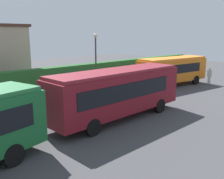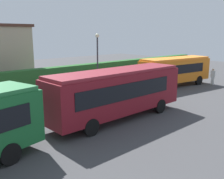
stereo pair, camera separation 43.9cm
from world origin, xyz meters
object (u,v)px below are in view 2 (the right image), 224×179
object	(u,v)px
bus_maroon	(117,91)
lamppost	(97,57)
person_right	(213,76)
traffic_cone	(52,97)
bus_orange	(175,70)

from	to	relation	value
bus_maroon	lamppost	world-z (taller)	lamppost
person_right	lamppost	world-z (taller)	lamppost
traffic_cone	lamppost	bearing A→B (deg)	-8.47
person_right	traffic_cone	world-z (taller)	person_right
lamppost	bus_maroon	bearing A→B (deg)	-119.88
traffic_cone	person_right	bearing A→B (deg)	-19.57
lamppost	bus_orange	bearing A→B (deg)	-18.51
bus_orange	traffic_cone	world-z (taller)	bus_orange
person_right	lamppost	size ratio (longest dim) A/B	0.32
bus_maroon	lamppost	bearing A→B (deg)	59.79
bus_maroon	person_right	size ratio (longest dim) A/B	5.75
bus_maroon	bus_orange	size ratio (longest dim) A/B	1.16
person_right	bus_orange	bearing A→B (deg)	-48.70
bus_orange	traffic_cone	distance (m)	13.51
traffic_cone	lamppost	xyz separation A→B (m)	(4.52, -0.67, 3.17)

